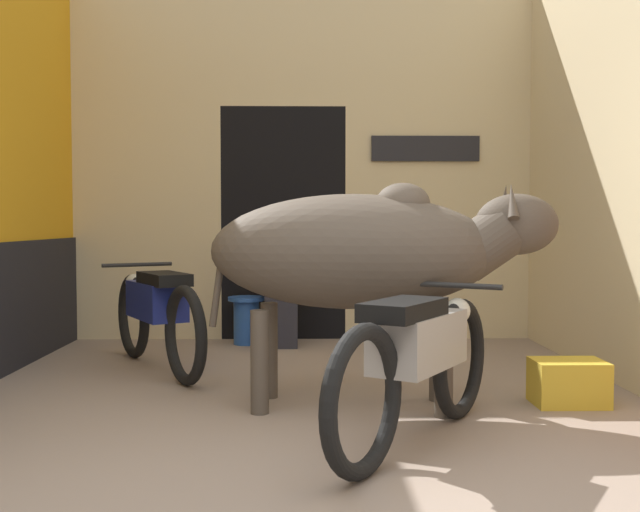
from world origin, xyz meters
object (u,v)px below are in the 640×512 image
at_px(shopkeeper_seated, 282,277).
at_px(crate, 569,382).
at_px(cow, 367,252).
at_px(motorcycle_far, 157,311).
at_px(motorcycle_near, 418,357).
at_px(plastic_stool, 246,319).

bearing_deg(shopkeeper_seated, crate, -50.38).
relative_size(cow, motorcycle_far, 1.24).
relative_size(motorcycle_near, shopkeeper_seated, 1.37).
xyz_separation_m(motorcycle_far, plastic_stool, (0.59, 1.22, -0.22)).
distance_m(motorcycle_near, motorcycle_far, 2.60).
relative_size(shopkeeper_seated, plastic_stool, 2.72).
height_order(cow, crate, cow).
bearing_deg(plastic_stool, motorcycle_near, -70.43).
relative_size(cow, crate, 4.90).
xyz_separation_m(motorcycle_near, shopkeeper_seated, (-0.80, 3.07, 0.19)).
bearing_deg(motorcycle_near, crate, 37.32).
distance_m(cow, motorcycle_near, 0.95).
height_order(cow, motorcycle_near, cow).
height_order(motorcycle_far, shopkeeper_seated, shopkeeper_seated).
relative_size(motorcycle_near, crate, 3.75).
xyz_separation_m(cow, motorcycle_near, (0.20, -0.78, -0.51)).
bearing_deg(cow, motorcycle_near, -75.62).
height_order(motorcycle_far, crate, motorcycle_far).
bearing_deg(motorcycle_near, plastic_stool, 109.57).
bearing_deg(motorcycle_far, crate, -22.23).
bearing_deg(shopkeeper_seated, motorcycle_far, -129.71).
xyz_separation_m(cow, plastic_stool, (-0.93, 2.40, -0.72)).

